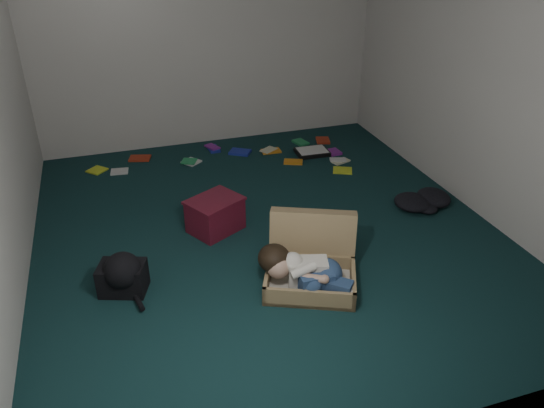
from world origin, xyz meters
TOP-DOWN VIEW (x-y plane):
  - floor at (0.00, 0.00)m, footprint 4.50×4.50m
  - wall_back at (0.00, 2.25)m, footprint 4.50×0.00m
  - wall_front at (0.00, -2.25)m, footprint 4.50×0.00m
  - wall_right at (2.00, 0.00)m, footprint 0.00×4.50m
  - suitcase at (0.11, -0.78)m, footprint 0.88×0.88m
  - person at (0.00, -0.92)m, footprint 0.65×0.56m
  - maroon_bin at (-0.44, 0.15)m, footprint 0.57×0.53m
  - backpack at (-1.29, -0.49)m, footprint 0.51×0.46m
  - clothing_pile at (1.59, 0.01)m, footprint 0.51×0.44m
  - paper_tray at (1.03, 1.47)m, footprint 0.39×0.30m
  - book_scatter at (0.27, 1.60)m, footprint 2.93×1.25m

SIDE VIEW (x-z plane):
  - floor at x=0.00m, z-range 0.00..0.00m
  - book_scatter at x=0.27m, z-range 0.00..0.02m
  - paper_tray at x=1.03m, z-range 0.00..0.05m
  - clothing_pile at x=1.59m, z-range 0.00..0.15m
  - backpack at x=-1.29m, z-range 0.00..0.26m
  - suitcase at x=0.11m, z-range -0.10..0.40m
  - maroon_bin at x=-0.44m, z-range 0.00..0.31m
  - person at x=0.00m, z-range 0.04..0.34m
  - wall_back at x=0.00m, z-range -0.95..3.55m
  - wall_front at x=0.00m, z-range -0.95..3.55m
  - wall_right at x=2.00m, z-range -0.95..3.55m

